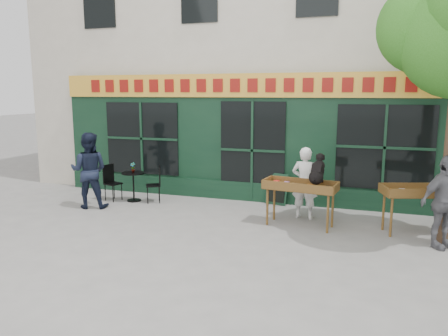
{
  "coord_description": "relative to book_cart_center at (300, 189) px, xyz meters",
  "views": [
    {
      "loc": [
        2.85,
        -8.51,
        2.84
      ],
      "look_at": [
        -0.16,
        0.5,
        1.18
      ],
      "focal_mm": 35.0,
      "sensor_mm": 36.0,
      "label": 1
    }
  ],
  "objects": [
    {
      "name": "book_cart_right",
      "position": [
        2.38,
        0.27,
        0.0
      ],
      "size": [
        1.62,
        1.05,
        0.99
      ],
      "rotation": [
        0.0,
        0.0,
        0.31
      ],
      "color": "brown",
      "rests_on": "ground"
    },
    {
      "name": "chalkboard",
      "position": [
        -0.84,
        1.64,
        -0.42
      ],
      "size": [
        0.59,
        0.3,
        0.79
      ],
      "rotation": [
        0.0,
        0.0,
        -0.22
      ],
      "color": "black",
      "rests_on": "ground"
    },
    {
      "name": "man_right",
      "position": [
        2.68,
        -0.48,
        0.04
      ],
      "size": [
        1.06,
        0.95,
        1.72
      ],
      "primitive_type": "imported",
      "rotation": [
        0.0,
        0.0,
        0.66
      ],
      "color": "#5B5A60",
      "rests_on": "ground"
    },
    {
      "name": "potted_plant",
      "position": [
        -4.47,
        0.79,
        0.08
      ],
      "size": [
        0.14,
        0.1,
        0.27
      ],
      "primitive_type": "imported",
      "rotation": [
        0.0,
        0.0,
        -0.03
      ],
      "color": "gray",
      "rests_on": "bistro_table"
    },
    {
      "name": "bistro_chair_right",
      "position": [
        -3.84,
        0.88,
        -0.26
      ],
      "size": [
        0.49,
        0.49,
        0.95
      ],
      "rotation": [
        0.0,
        0.0,
        -1.07
      ],
      "color": "black",
      "rests_on": "ground"
    },
    {
      "name": "bistro_chair_left",
      "position": [
        -5.1,
        0.72,
        -0.26
      ],
      "size": [
        0.45,
        0.45,
        0.95
      ],
      "rotation": [
        0.0,
        0.0,
        1.28
      ],
      "color": "black",
      "rests_on": "ground"
    },
    {
      "name": "building",
      "position": [
        -1.52,
        5.43,
        4.15
      ],
      "size": [
        14.0,
        7.26,
        10.0
      ],
      "color": "beige",
      "rests_on": "ground"
    },
    {
      "name": "woman",
      "position": [
        0.0,
        0.65,
        -0.01
      ],
      "size": [
        0.64,
        0.46,
        1.63
      ],
      "primitive_type": "imported",
      "rotation": [
        0.0,
        0.0,
        3.01
      ],
      "color": "white",
      "rests_on": "ground"
    },
    {
      "name": "man_left",
      "position": [
        -5.17,
        -0.11,
        0.11
      ],
      "size": [
        1.09,
        0.96,
        1.87
      ],
      "primitive_type": "imported",
      "rotation": [
        0.0,
        0.0,
        3.46
      ],
      "color": "black",
      "rests_on": "ground"
    },
    {
      "name": "ground",
      "position": [
        -1.52,
        -0.55,
        -0.82
      ],
      "size": [
        80.0,
        80.0,
        0.0
      ],
      "primitive_type": "plane",
      "color": "slate",
      "rests_on": "ground"
    },
    {
      "name": "bistro_table",
      "position": [
        -4.47,
        0.79,
        -0.28
      ],
      "size": [
        0.6,
        0.6,
        0.76
      ],
      "color": "black",
      "rests_on": "ground"
    },
    {
      "name": "dog",
      "position": [
        0.35,
        -0.05,
        0.47
      ],
      "size": [
        0.42,
        0.64,
        0.6
      ],
      "primitive_type": null,
      "rotation": [
        0.0,
        0.0,
        -0.13
      ],
      "color": "black",
      "rests_on": "book_cart_center"
    },
    {
      "name": "book_cart_center",
      "position": [
        0.0,
        0.0,
        0.0
      ],
      "size": [
        1.57,
        0.81,
        0.99
      ],
      "rotation": [
        0.0,
        0.0,
        -0.13
      ],
      "color": "brown",
      "rests_on": "ground"
    }
  ]
}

